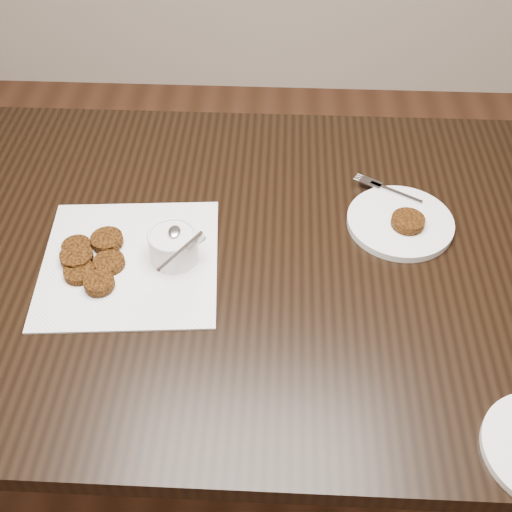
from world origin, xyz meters
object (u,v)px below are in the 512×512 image
Objects in this scene: table at (254,360)px; napkin at (130,262)px; sauce_ramekin at (172,234)px; plate_with_patty at (401,219)px.

napkin is (-0.24, -0.04, 0.38)m from table.
sauce_ramekin reaches higher than napkin.
sauce_ramekin is 0.47m from plate_with_patty.
sauce_ramekin is (-0.15, -0.03, 0.44)m from table.
sauce_ramekin is at bearing -165.22° from plate_with_patty.
table is 0.50m from plate_with_patty.
napkin is 0.11m from sauce_ramekin.
napkin is at bearing -166.13° from plate_with_patty.
plate_with_patty is at bearing 13.87° from napkin.
plate_with_patty reaches higher than table.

